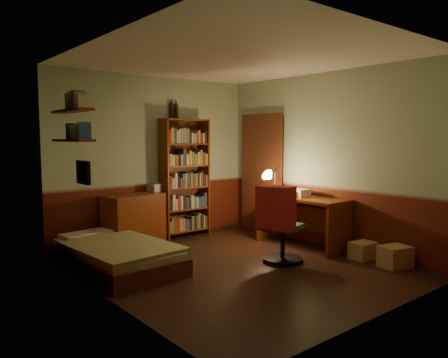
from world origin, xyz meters
TOP-DOWN VIEW (x-y plane):
  - floor at (0.00, 0.00)m, footprint 3.50×4.00m
  - ceiling at (0.00, 0.00)m, footprint 3.50×4.00m
  - wall_back at (0.00, 2.01)m, footprint 3.50×0.02m
  - wall_left at (-1.76, 0.00)m, footprint 0.02×4.00m
  - wall_right at (1.76, 0.00)m, footprint 0.02×4.00m
  - wall_front at (0.00, -2.01)m, footprint 3.50×0.02m
  - doorway at (1.72, 1.30)m, footprint 0.06×0.90m
  - door_trim at (1.69, 1.30)m, footprint 0.02×0.98m
  - bed at (-1.19, 0.96)m, footprint 1.04×1.88m
  - dresser at (-0.51, 1.76)m, footprint 0.95×0.59m
  - mini_stereo at (-0.07, 1.89)m, footprint 0.27×0.23m
  - bookshelf at (0.47, 1.85)m, footprint 0.85×0.32m
  - bottle_left at (0.30, 1.96)m, footprint 0.08×0.08m
  - bottle_right at (0.39, 1.96)m, footprint 0.08×0.08m
  - desk at (1.44, 0.17)m, footprint 0.60×1.41m
  - paper_stack at (1.32, 0.37)m, footprint 0.29×0.34m
  - desk_lamp at (1.29, 0.59)m, footprint 0.17×0.17m
  - office_chair at (0.61, -0.22)m, footprint 0.53×0.49m
  - red_jacket at (0.69, -0.03)m, footprint 0.33×0.50m
  - wall_shelf_lower at (-1.64, 1.10)m, footprint 0.20×0.90m
  - wall_shelf_upper at (-1.64, 1.10)m, footprint 0.20×0.90m
  - framed_picture at (-1.72, 0.60)m, footprint 0.04×0.32m
  - cardboard_box_a at (1.53, -1.29)m, footprint 0.43×0.38m
  - cardboard_box_b at (1.56, -0.82)m, footprint 0.36×0.31m

SIDE VIEW (x-z plane):
  - floor at x=0.00m, z-range -0.02..0.00m
  - cardboard_box_b at x=1.56m, z-range 0.00..0.23m
  - cardboard_box_a at x=1.53m, z-range 0.00..0.27m
  - bed at x=-1.19m, z-range 0.00..0.55m
  - desk at x=1.44m, z-range 0.00..0.75m
  - dresser at x=-0.51m, z-range 0.00..0.79m
  - office_chair at x=0.61m, z-range 0.00..0.89m
  - paper_stack at x=1.32m, z-range 0.75..0.87m
  - mini_stereo at x=-0.07m, z-range 0.79..0.91m
  - bookshelf at x=0.47m, z-range 0.00..1.94m
  - doorway at x=1.72m, z-range 0.00..2.00m
  - door_trim at x=1.69m, z-range -0.04..2.04m
  - desk_lamp at x=1.29m, z-range 0.75..1.30m
  - red_jacket at x=0.69m, z-range 0.89..1.43m
  - framed_picture at x=-1.72m, z-range 1.12..1.38m
  - wall_back at x=0.00m, z-range 0.00..2.60m
  - wall_left at x=-1.76m, z-range 0.00..2.60m
  - wall_right at x=1.76m, z-range 0.00..2.60m
  - wall_front at x=0.00m, z-range 0.00..2.60m
  - wall_shelf_lower at x=-1.64m, z-range 1.59..1.61m
  - wall_shelf_upper at x=-1.64m, z-range 1.94..1.96m
  - bottle_right at x=0.39m, z-range 1.94..2.17m
  - bottle_left at x=0.30m, z-range 1.94..2.19m
  - ceiling at x=0.00m, z-range 2.60..2.62m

